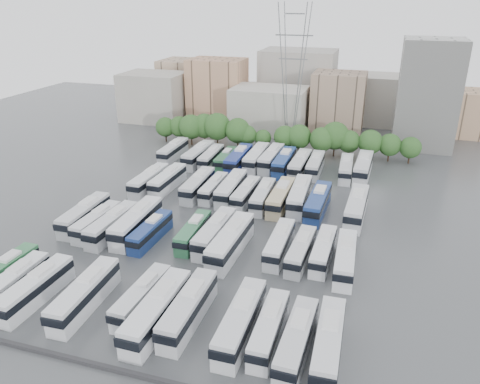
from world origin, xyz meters
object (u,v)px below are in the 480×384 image
(apartment_tower, at_px, (428,94))
(bus_r0_s8, at_px, (188,308))
(bus_r3_s12, at_px, (346,168))
(bus_r0_s7, at_px, (157,310))
(bus_r1_s7, at_px, (215,232))
(bus_r0_s10, at_px, (241,321))
(bus_r2_s4, at_px, (198,185))
(bus_r2_s10, at_px, (299,195))
(bus_r3_s10, at_px, (315,165))
(bus_r0_s6, at_px, (142,296))
(bus_r3_s13, at_px, (363,167))
(bus_r2_s1, at_px, (149,180))
(bus_r1_s0, at_px, (84,214))
(bus_r3_s0, at_px, (173,151))
(bus_r0_s12, at_px, (297,340))
(bus_r3_s6, at_px, (256,158))
(bus_r1_s1, at_px, (97,221))
(bus_r2_s5, at_px, (214,188))
(bus_r0_s2, at_px, (36,288))
(bus_r1_s3, at_px, (137,222))
(bus_r2_s9, at_px, (281,197))
(bus_r3_s3, at_px, (211,157))
(bus_r1_s11, at_px, (301,250))
(bus_r3_s4, at_px, (226,159))
(bus_r3_s5, at_px, (239,159))
(bus_r1_s6, at_px, (193,232))
(bus_r2_s11, at_px, (318,202))
(electricity_pylon, at_px, (293,69))
(bus_r3_s7, at_px, (271,158))
(bus_r0_s13, at_px, (329,342))
(bus_r1_s10, at_px, (279,243))
(bus_r3_s8, at_px, (284,162))
(bus_r1_s13, at_px, (345,258))
(bus_r0_s1, at_px, (13,283))
(bus_r0_s0, at_px, (4,272))
(bus_r1_s8, at_px, (231,241))
(bus_r2_s2, at_px, (168,180))
(bus_r2_s6, at_px, (231,188))
(bus_r3_s9, at_px, (300,164))
(bus_r1_s12, at_px, (323,250))
(bus_r0_s11, at_px, (269,328))

(apartment_tower, xyz_separation_m, bus_r0_s8, (-28.98, -81.48, -11.05))
(bus_r3_s12, bearing_deg, bus_r0_s7, -108.89)
(bus_r0_s8, height_order, bus_r1_s7, bus_r1_s7)
(bus_r0_s10, bearing_deg, bus_r2_s4, 118.38)
(bus_r2_s10, bearing_deg, bus_r0_s10, -92.08)
(bus_r2_s10, bearing_deg, bus_r3_s10, 87.23)
(bus_r0_s6, xyz_separation_m, bus_r3_s13, (22.89, 53.98, 0.38))
(apartment_tower, xyz_separation_m, bus_r2_s1, (-52.20, -46.30, -11.08))
(bus_r1_s0, distance_m, bus_r3_s0, 35.64)
(bus_r0_s12, distance_m, bus_r3_s6, 59.00)
(bus_r1_s1, xyz_separation_m, bus_r2_s5, (13.14, 18.97, -0.04))
(bus_r3_s12, bearing_deg, bus_r0_s2, -123.18)
(bus_r1_s3, relative_size, bus_r3_s13, 0.99)
(bus_r2_s9, relative_size, bus_r3_s3, 1.09)
(bus_r1_s0, relative_size, bus_r2_s9, 0.98)
(apartment_tower, distance_m, bus_r1_s3, 78.92)
(bus_r1_s11, bearing_deg, bus_r3_s12, 87.78)
(bus_r3_s4, bearing_deg, apartment_tower, 33.50)
(bus_r0_s12, relative_size, bus_r3_s3, 1.02)
(bus_r3_s5, distance_m, bus_r3_s12, 23.17)
(bus_r2_s1, bearing_deg, bus_r2_s4, 4.46)
(bus_r1_s6, height_order, bus_r1_s11, bus_r1_s11)
(bus_r2_s1, relative_size, bus_r2_s11, 0.95)
(electricity_pylon, relative_size, bus_r0_s10, 2.62)
(apartment_tower, xyz_separation_m, bus_r3_s0, (-55.59, -27.69, -11.10))
(bus_r3_s4, relative_size, bus_r3_s7, 0.82)
(bus_r1_s6, xyz_separation_m, bus_r1_s11, (16.94, -0.81, 0.03))
(bus_r0_s13, xyz_separation_m, bus_r1_s10, (-9.65, 19.36, -0.13))
(bus_r2_s9, distance_m, bus_r3_s8, 18.92)
(bus_r0_s7, relative_size, bus_r1_s13, 1.10)
(bus_r2_s10, bearing_deg, bus_r1_s10, -91.27)
(bus_r0_s7, bearing_deg, bus_r3_s10, 80.75)
(bus_r0_s1, xyz_separation_m, bus_r3_s6, (16.69, 55.81, 0.26))
(bus_r0_s12, bearing_deg, bus_r3_s13, 88.14)
(bus_r0_s6, relative_size, bus_r0_s12, 0.94)
(bus_r0_s0, relative_size, bus_r1_s8, 0.82)
(bus_r0_s6, xyz_separation_m, bus_r2_s9, (9.72, 33.97, 0.24))
(bus_r2_s2, xyz_separation_m, bus_r2_s6, (13.33, -0.60, 0.11))
(bus_r0_s13, relative_size, bus_r1_s13, 1.02)
(bus_r0_s0, bearing_deg, bus_r3_s9, 61.53)
(electricity_pylon, height_order, bus_r0_s1, electricity_pylon)
(bus_r1_s8, bearing_deg, bus_r0_s13, -44.24)
(bus_r2_s5, bearing_deg, bus_r0_s1, -109.65)
(electricity_pylon, distance_m, bus_r0_s13, 78.72)
(bus_r2_s4, height_order, bus_r3_s9, bus_r3_s9)
(bus_r1_s7, distance_m, bus_r3_s4, 35.32)
(bus_r1_s7, height_order, bus_r1_s12, bus_r1_s7)
(bus_r1_s12, bearing_deg, bus_r0_s11, -98.97)
(bus_r2_s10, bearing_deg, bus_r3_s5, 133.66)
(bus_r3_s10, distance_m, bus_r3_s13, 9.94)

